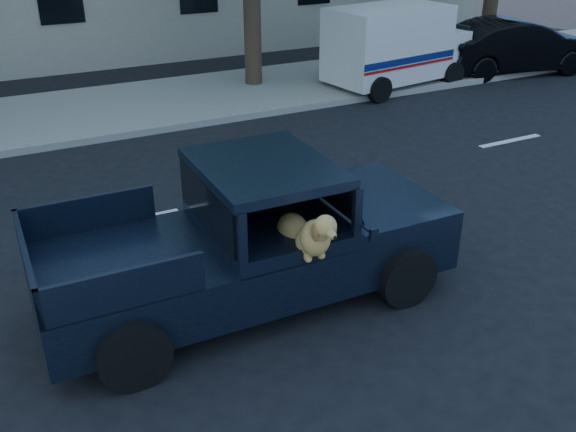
{
  "coord_description": "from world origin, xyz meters",
  "views": [
    {
      "loc": [
        -1.91,
        -5.67,
        4.5
      ],
      "look_at": [
        1.13,
        0.19,
        1.24
      ],
      "focal_mm": 40.0,
      "sensor_mm": 36.0,
      "label": 1
    }
  ],
  "objects": [
    {
      "name": "pickup_truck",
      "position": [
        0.7,
        0.57,
        0.6
      ],
      "size": [
        5.0,
        2.58,
        1.78
      ],
      "rotation": [
        0.0,
        0.0,
        -0.02
      ],
      "color": "black",
      "rests_on": "ground"
    },
    {
      "name": "mail_truck",
      "position": [
        8.35,
        8.05,
        0.91
      ],
      "size": [
        4.03,
        2.4,
        2.09
      ],
      "rotation": [
        0.0,
        0.0,
        0.14
      ],
      "color": "silver",
      "rests_on": "ground"
    },
    {
      "name": "ground",
      "position": [
        0.0,
        0.0,
        0.0
      ],
      "size": [
        120.0,
        120.0,
        0.0
      ],
      "primitive_type": "plane",
      "color": "black",
      "rests_on": "ground"
    },
    {
      "name": "parked_sedan",
      "position": [
        12.32,
        7.7,
        0.76
      ],
      "size": [
        2.49,
        4.85,
        1.52
      ],
      "primitive_type": "imported",
      "rotation": [
        0.0,
        0.0,
        1.37
      ],
      "color": "black",
      "rests_on": "ground"
    },
    {
      "name": "lane_stripes",
      "position": [
        2.0,
        3.4,
        0.01
      ],
      "size": [
        21.6,
        0.14,
        0.01
      ],
      "primitive_type": null,
      "color": "silver",
      "rests_on": "ground"
    },
    {
      "name": "far_sidewalk",
      "position": [
        0.0,
        9.2,
        0.07
      ],
      "size": [
        60.0,
        4.0,
        0.15
      ],
      "primitive_type": "cube",
      "color": "gray",
      "rests_on": "ground"
    }
  ]
}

